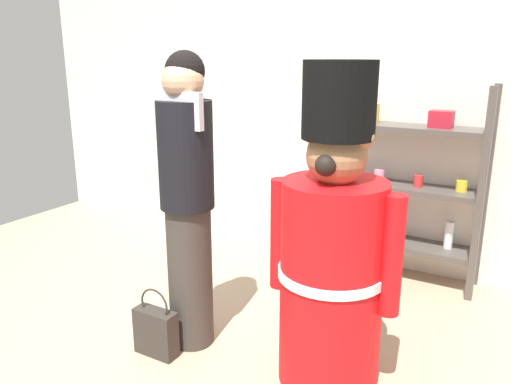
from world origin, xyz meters
TOP-DOWN VIEW (x-y plane):
  - back_wall at (0.00, 2.20)m, footprint 6.40×0.12m
  - merchandise_shelf at (0.60, 1.98)m, footprint 1.26×0.35m
  - teddy_bear_guard at (0.67, 0.48)m, footprint 0.71×0.56m
  - person_shopper at (-0.18, 0.40)m, footprint 0.33×0.31m
  - shopping_bag at (-0.28, 0.18)m, footprint 0.26×0.10m

SIDE VIEW (x-z plane):
  - shopping_bag at x=-0.28m, z-range -0.06..0.36m
  - teddy_bear_guard at x=0.67m, z-range -0.13..1.56m
  - merchandise_shelf at x=0.60m, z-range 0.01..1.52m
  - person_shopper at x=-0.18m, z-range 0.06..1.79m
  - back_wall at x=0.00m, z-range 0.00..2.60m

